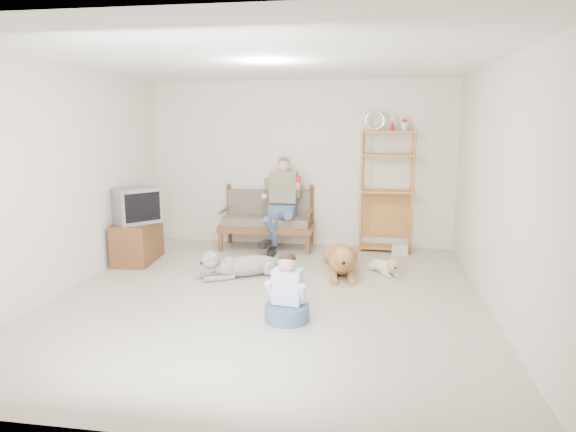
% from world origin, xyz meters
% --- Properties ---
extents(floor, '(5.50, 5.50, 0.00)m').
position_xyz_m(floor, '(0.00, 0.00, 0.00)').
color(floor, beige).
rests_on(floor, ground).
extents(ceiling, '(5.50, 5.50, 0.00)m').
position_xyz_m(ceiling, '(0.00, 0.00, 2.70)').
color(ceiling, white).
rests_on(ceiling, ground).
extents(wall_back, '(5.00, 0.00, 5.00)m').
position_xyz_m(wall_back, '(0.00, 2.75, 1.35)').
color(wall_back, beige).
rests_on(wall_back, ground).
extents(wall_front, '(5.00, 0.00, 5.00)m').
position_xyz_m(wall_front, '(0.00, -2.75, 1.35)').
color(wall_front, beige).
rests_on(wall_front, ground).
extents(wall_left, '(0.00, 5.50, 5.50)m').
position_xyz_m(wall_left, '(-2.50, 0.00, 1.35)').
color(wall_left, beige).
rests_on(wall_left, ground).
extents(wall_right, '(0.00, 5.50, 5.50)m').
position_xyz_m(wall_right, '(2.50, 0.00, 1.35)').
color(wall_right, beige).
rests_on(wall_right, ground).
extents(loveseat, '(1.52, 0.75, 0.95)m').
position_xyz_m(loveseat, '(-0.49, 2.44, 0.49)').
color(loveseat, brown).
rests_on(loveseat, ground).
extents(man, '(0.56, 0.81, 1.30)m').
position_xyz_m(man, '(-0.25, 2.22, 0.68)').
color(man, slate).
rests_on(man, loveseat).
extents(etagere, '(0.85, 0.37, 2.22)m').
position_xyz_m(etagere, '(1.41, 2.55, 0.98)').
color(etagere, '#BA813A').
rests_on(etagere, ground).
extents(book_stack, '(0.26, 0.20, 0.16)m').
position_xyz_m(book_stack, '(1.65, 2.35, 0.08)').
color(book_stack, silver).
rests_on(book_stack, ground).
extents(tv_stand, '(0.57, 0.94, 0.60)m').
position_xyz_m(tv_stand, '(-2.23, 1.28, 0.30)').
color(tv_stand, brown).
rests_on(tv_stand, ground).
extents(crt_tv, '(0.77, 0.78, 0.51)m').
position_xyz_m(crt_tv, '(-2.19, 1.24, 0.85)').
color(crt_tv, slate).
rests_on(crt_tv, tv_stand).
extents(wall_outlet, '(0.12, 0.02, 0.08)m').
position_xyz_m(wall_outlet, '(-1.25, 2.73, 0.30)').
color(wall_outlet, silver).
rests_on(wall_outlet, ground).
extents(golden_retriever, '(0.49, 1.53, 0.47)m').
position_xyz_m(golden_retriever, '(0.79, 1.21, 0.19)').
color(golden_retriever, '#A36738').
rests_on(golden_retriever, ground).
extents(shaggy_dog, '(1.15, 0.79, 0.39)m').
position_xyz_m(shaggy_dog, '(-0.55, 0.78, 0.16)').
color(shaggy_dog, silver).
rests_on(shaggy_dog, ground).
extents(terrier, '(0.42, 0.58, 0.25)m').
position_xyz_m(terrier, '(1.39, 1.23, 0.11)').
color(terrier, silver).
rests_on(terrier, ground).
extents(child, '(0.47, 0.47, 0.74)m').
position_xyz_m(child, '(0.33, -0.62, 0.27)').
color(child, slate).
rests_on(child, ground).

